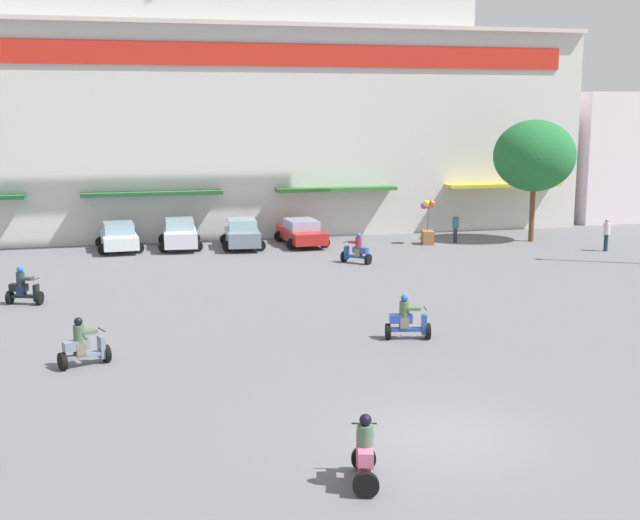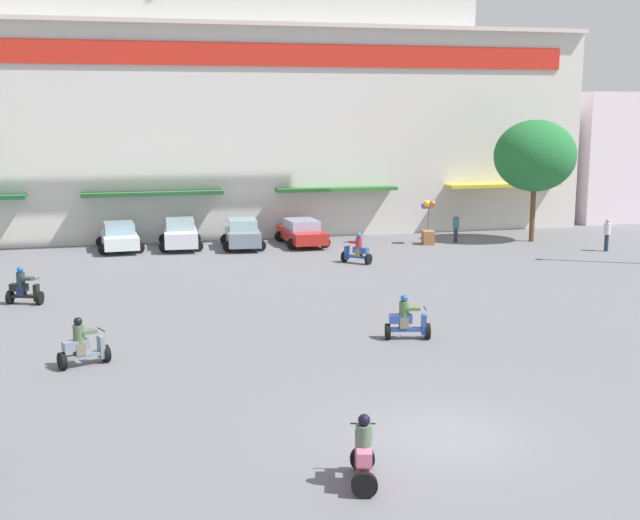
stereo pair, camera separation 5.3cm
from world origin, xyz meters
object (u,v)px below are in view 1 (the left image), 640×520
parked_car_0 (119,237)px  balloon_vendor_cart (428,225)px  scooter_rider_8 (365,454)px  pedestrian_2 (455,226)px  scooter_rider_2 (357,251)px  parked_car_1 (180,234)px  scooter_rider_6 (23,289)px  scooter_rider_7 (407,321)px  plaza_tree_1 (535,156)px  parked_car_2 (242,234)px  pedestrian_0 (606,233)px  scooter_rider_5 (83,346)px  parked_car_3 (301,232)px

parked_car_0 → balloon_vendor_cart: (16.61, -1.97, 0.30)m
scooter_rider_8 → pedestrian_2: size_ratio=0.93×
scooter_rider_2 → balloon_vendor_cart: bearing=40.1°
parked_car_1 → scooter_rider_6: size_ratio=2.94×
scooter_rider_8 → balloon_vendor_cart: 30.39m
parked_car_0 → scooter_rider_6: 12.31m
parked_car_0 → scooter_rider_8: (4.42, -29.81, -0.11)m
pedestrian_2 → scooter_rider_7: bearing=-117.5°
scooter_rider_2 → scooter_rider_6: (-14.86, -5.18, -0.00)m
plaza_tree_1 → parked_car_2: (-16.23, 1.66, -4.02)m
pedestrian_0 → parked_car_2: bearing=163.1°
scooter_rider_2 → scooter_rider_5: scooter_rider_2 is taller
plaza_tree_1 → pedestrian_2: 5.86m
scooter_rider_5 → balloon_vendor_cart: balloon_vendor_cart is taller
plaza_tree_1 → scooter_rider_7: size_ratio=4.46×
scooter_rider_8 → balloon_vendor_cart: bearing=66.4°
plaza_tree_1 → parked_car_1: 20.04m
parked_car_3 → scooter_rider_8: bearing=-100.4°
scooter_rider_6 → pedestrian_0: (28.60, 5.34, 0.37)m
parked_car_0 → pedestrian_2: 18.42m
parked_car_0 → scooter_rider_8: size_ratio=2.67×
pedestrian_0 → balloon_vendor_cart: (-8.29, 4.43, 0.07)m
plaza_tree_1 → parked_car_0: size_ratio=1.68×
scooter_rider_2 → pedestrian_2: (7.17, 4.76, 0.32)m
parked_car_1 → parked_car_2: (3.26, -0.78, -0.01)m
plaza_tree_1 → parked_car_3: size_ratio=1.50×
scooter_rider_2 → scooter_rider_6: scooter_rider_2 is taller
parked_car_3 → scooter_rider_5: 22.72m
parked_car_0 → pedestrian_0: 25.70m
parked_car_2 → balloon_vendor_cart: (10.16, -1.19, 0.26)m
parked_car_1 → scooter_rider_7: size_ratio=2.86×
parked_car_1 → pedestrian_0: size_ratio=2.55×
scooter_rider_2 → scooter_rider_7: bearing=-99.6°
pedestrian_0 → parked_car_3: bearing=158.7°
scooter_rider_6 → scooter_rider_5: bearing=-74.2°
pedestrian_2 → balloon_vendor_cart: size_ratio=0.66×
scooter_rider_5 → scooter_rider_6: 8.98m
scooter_rider_6 → pedestrian_0: pedestrian_0 is taller
scooter_rider_6 → pedestrian_2: 24.17m
parked_car_1 → balloon_vendor_cart: 13.57m
pedestrian_0 → balloon_vendor_cart: size_ratio=0.69×
parked_car_3 → balloon_vendor_cart: size_ratio=1.84×
scooter_rider_2 → scooter_rider_5: (-12.42, -13.82, -0.01)m
parked_car_1 → scooter_rider_5: bearing=-102.3°
scooter_rider_5 → balloon_vendor_cart: 25.66m
plaza_tree_1 → pedestrian_0: (2.23, -3.96, -3.83)m
balloon_vendor_cart → pedestrian_0: bearing=-28.1°
parked_car_0 → scooter_rider_6: size_ratio=2.73×
parked_car_2 → scooter_rider_2: 7.46m
parked_car_0 → scooter_rider_2: bearing=-30.5°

